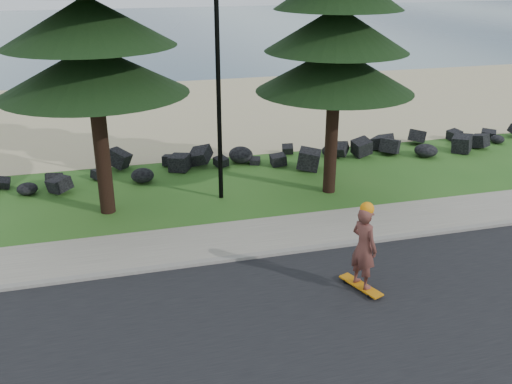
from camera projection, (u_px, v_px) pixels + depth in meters
ground at (245, 242)px, 15.26m from camera, size 160.00×160.00×0.00m
road at (301, 343)px, 11.23m from camera, size 160.00×7.00×0.02m
kerb at (254, 256)px, 14.44m from camera, size 160.00×0.20×0.10m
sidewalk at (244, 237)px, 15.42m from camera, size 160.00×2.00×0.08m
beach_sand at (175, 112)px, 28.22m from camera, size 160.00×15.00×0.01m
ocean at (130, 30)px, 60.84m from camera, size 160.00×58.00×0.01m
seawall_boulders at (207, 172)px, 20.27m from camera, size 60.00×2.40×1.10m
lamp_post at (218, 66)px, 16.55m from camera, size 0.25×0.14×8.14m
skateboarder at (364, 248)px, 12.65m from camera, size 0.68×1.19×2.16m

